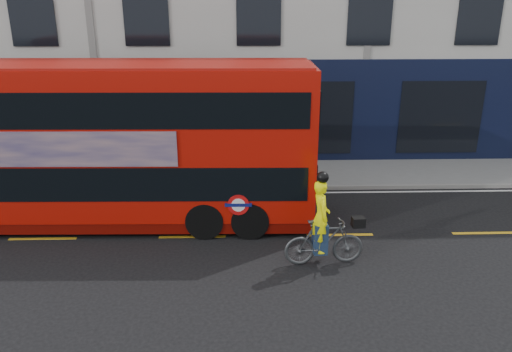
{
  "coord_description": "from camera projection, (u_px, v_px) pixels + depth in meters",
  "views": [
    {
      "loc": [
        5.36,
        -10.7,
        5.97
      ],
      "look_at": [
        5.75,
        2.8,
        1.27
      ],
      "focal_mm": 35.0,
      "sensor_mm": 36.0,
      "label": 1
    }
  ],
  "objects": [
    {
      "name": "road_edge_line",
      "position": [
        79.0,
        195.0,
        16.35
      ],
      "size": [
        58.0,
        0.1,
        0.01
      ],
      "primitive_type": "cube",
      "color": "silver",
      "rests_on": "ground"
    },
    {
      "name": "bus",
      "position": [
        112.0,
        144.0,
        13.7
      ],
      "size": [
        11.21,
        2.78,
        4.49
      ],
      "rotation": [
        0.0,
        0.0,
        -0.02
      ],
      "color": "#B31007",
      "rests_on": "ground"
    },
    {
      "name": "kerb",
      "position": [
        82.0,
        190.0,
        16.62
      ],
      "size": [
        60.0,
        0.12,
        0.13
      ],
      "primitive_type": "cube",
      "color": "gray",
      "rests_on": "ground"
    },
    {
      "name": "cyclist",
      "position": [
        323.0,
        234.0,
        11.81
      ],
      "size": [
        1.95,
        0.69,
        2.35
      ],
      "rotation": [
        0.0,
        0.0,
        0.08
      ],
      "color": "#46494B",
      "rests_on": "ground"
    },
    {
      "name": "ground",
      "position": [
        19.0,
        267.0,
        11.92
      ],
      "size": [
        120.0,
        120.0,
        0.0
      ],
      "primitive_type": "plane",
      "color": "black",
      "rests_on": "ground"
    },
    {
      "name": "lane_dashes",
      "position": [
        43.0,
        239.0,
        13.33
      ],
      "size": [
        58.0,
        0.12,
        0.01
      ],
      "primitive_type": null,
      "color": "gold",
      "rests_on": "ground"
    },
    {
      "name": "pavement",
      "position": [
        94.0,
        176.0,
        18.03
      ],
      "size": [
        60.0,
        3.0,
        0.12
      ],
      "primitive_type": "cube",
      "color": "gray",
      "rests_on": "ground"
    }
  ]
}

